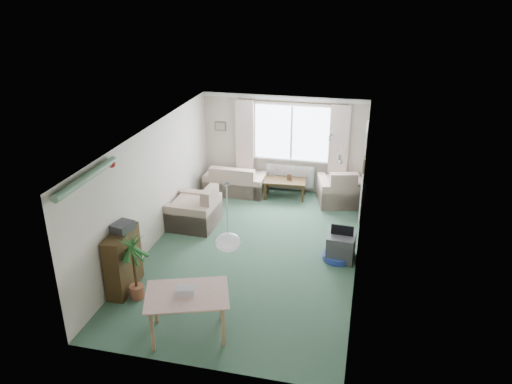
% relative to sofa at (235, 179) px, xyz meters
% --- Properties ---
extents(ground, '(6.50, 6.50, 0.00)m').
position_rel_sofa_xyz_m(ground, '(1.10, -2.75, -0.37)').
color(ground, '#32543F').
extents(window, '(1.80, 0.03, 1.30)m').
position_rel_sofa_xyz_m(window, '(1.30, 0.48, 1.13)').
color(window, white).
extents(curtain_rod, '(2.60, 0.03, 0.03)m').
position_rel_sofa_xyz_m(curtain_rod, '(1.30, 0.40, 1.90)').
color(curtain_rod, black).
extents(curtain_left, '(0.45, 0.08, 2.00)m').
position_rel_sofa_xyz_m(curtain_left, '(0.15, 0.38, 0.90)').
color(curtain_left, beige).
extents(curtain_right, '(0.45, 0.08, 2.00)m').
position_rel_sofa_xyz_m(curtain_right, '(2.45, 0.38, 0.90)').
color(curtain_right, beige).
extents(radiator, '(1.20, 0.10, 0.55)m').
position_rel_sofa_xyz_m(radiator, '(1.30, 0.44, 0.03)').
color(radiator, white).
extents(doorway, '(0.03, 0.95, 2.00)m').
position_rel_sofa_xyz_m(doorway, '(3.08, -0.55, 0.63)').
color(doorway, black).
extents(pendant_lamp, '(0.36, 0.36, 0.36)m').
position_rel_sofa_xyz_m(pendant_lamp, '(1.30, -5.05, 1.11)').
color(pendant_lamp, white).
extents(tinsel_garland, '(1.60, 1.60, 0.12)m').
position_rel_sofa_xyz_m(tinsel_garland, '(-0.82, -5.05, 1.91)').
color(tinsel_garland, '#196626').
extents(bauble_cluster_a, '(0.20, 0.20, 0.20)m').
position_rel_sofa_xyz_m(bauble_cluster_a, '(2.40, -1.85, 1.85)').
color(bauble_cluster_a, silver).
extents(bauble_cluster_b, '(0.20, 0.20, 0.20)m').
position_rel_sofa_xyz_m(bauble_cluster_b, '(2.70, -3.05, 1.85)').
color(bauble_cluster_b, silver).
extents(wall_picture_back, '(0.28, 0.03, 0.22)m').
position_rel_sofa_xyz_m(wall_picture_back, '(-0.50, 0.48, 1.18)').
color(wall_picture_back, brown).
extents(wall_picture_right, '(0.03, 0.24, 0.30)m').
position_rel_sofa_xyz_m(wall_picture_right, '(3.08, -1.55, 1.18)').
color(wall_picture_right, brown).
extents(sofa, '(1.48, 0.80, 0.74)m').
position_rel_sofa_xyz_m(sofa, '(0.00, 0.00, 0.00)').
color(sofa, beige).
rests_on(sofa, ground).
extents(armchair_corner, '(1.19, 1.15, 0.89)m').
position_rel_sofa_xyz_m(armchair_corner, '(2.58, -0.02, 0.08)').
color(armchair_corner, beige).
rests_on(armchair_corner, ground).
extents(armchair_left, '(0.98, 1.04, 0.90)m').
position_rel_sofa_xyz_m(armchair_left, '(-0.40, -1.92, 0.08)').
color(armchair_left, beige).
rests_on(armchair_left, ground).
extents(coffee_table, '(1.04, 0.63, 0.45)m').
position_rel_sofa_xyz_m(coffee_table, '(1.25, 0.00, -0.14)').
color(coffee_table, black).
rests_on(coffee_table, ground).
extents(photo_frame, '(0.12, 0.05, 0.16)m').
position_rel_sofa_xyz_m(photo_frame, '(1.35, 0.02, 0.16)').
color(photo_frame, brown).
rests_on(photo_frame, coffee_table).
extents(bookshelf, '(0.33, 0.90, 1.09)m').
position_rel_sofa_xyz_m(bookshelf, '(-0.74, -4.47, 0.17)').
color(bookshelf, black).
rests_on(bookshelf, ground).
extents(hifi_box, '(0.34, 0.40, 0.14)m').
position_rel_sofa_xyz_m(hifi_box, '(-0.72, -4.39, 0.79)').
color(hifi_box, '#313135').
rests_on(hifi_box, bookshelf).
extents(houseplant, '(0.54, 0.54, 1.21)m').
position_rel_sofa_xyz_m(houseplant, '(-0.43, -4.67, 0.24)').
color(houseplant, '#216123').
rests_on(houseplant, ground).
extents(dining_table, '(1.29, 1.07, 0.69)m').
position_rel_sofa_xyz_m(dining_table, '(0.74, -5.35, -0.02)').
color(dining_table, tan).
rests_on(dining_table, ground).
extents(gift_box, '(0.29, 0.24, 0.12)m').
position_rel_sofa_xyz_m(gift_box, '(0.73, -5.34, 0.39)').
color(gift_box, silver).
rests_on(gift_box, dining_table).
extents(tv_cube, '(0.55, 0.59, 0.51)m').
position_rel_sofa_xyz_m(tv_cube, '(2.80, -2.60, -0.12)').
color(tv_cube, '#303034').
rests_on(tv_cube, ground).
extents(pet_bed, '(0.73, 0.73, 0.11)m').
position_rel_sofa_xyz_m(pet_bed, '(2.75, -2.67, -0.31)').
color(pet_bed, '#22489D').
rests_on(pet_bed, ground).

